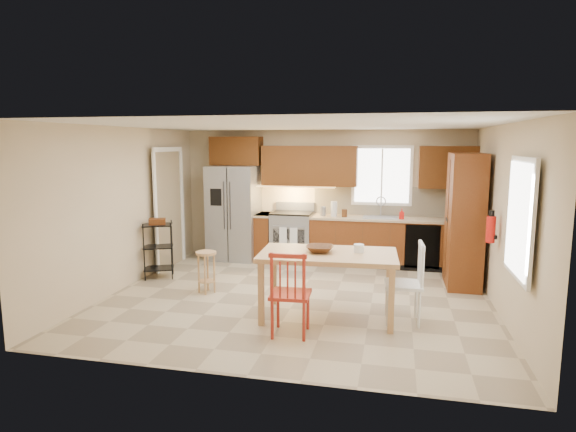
% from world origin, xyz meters
% --- Properties ---
extents(floor, '(5.50, 5.50, 0.00)m').
position_xyz_m(floor, '(0.00, 0.00, 0.00)').
color(floor, tan).
rests_on(floor, ground).
extents(ceiling, '(5.50, 5.00, 0.02)m').
position_xyz_m(ceiling, '(0.00, 0.00, 2.50)').
color(ceiling, silver).
rests_on(ceiling, ground).
extents(wall_back, '(5.50, 0.02, 2.50)m').
position_xyz_m(wall_back, '(0.00, 2.50, 1.25)').
color(wall_back, '#CCB793').
rests_on(wall_back, ground).
extents(wall_front, '(5.50, 0.02, 2.50)m').
position_xyz_m(wall_front, '(0.00, -2.50, 1.25)').
color(wall_front, '#CCB793').
rests_on(wall_front, ground).
extents(wall_left, '(0.02, 5.00, 2.50)m').
position_xyz_m(wall_left, '(-2.75, 0.00, 1.25)').
color(wall_left, '#CCB793').
rests_on(wall_left, ground).
extents(wall_right, '(0.02, 5.00, 2.50)m').
position_xyz_m(wall_right, '(2.75, 0.00, 1.25)').
color(wall_right, '#CCB793').
rests_on(wall_right, ground).
extents(refrigerator, '(0.92, 0.75, 1.82)m').
position_xyz_m(refrigerator, '(-1.70, 2.12, 0.91)').
color(refrigerator, gray).
rests_on(refrigerator, floor).
extents(range_stove, '(0.76, 0.63, 0.92)m').
position_xyz_m(range_stove, '(-0.55, 2.19, 0.46)').
color(range_stove, gray).
rests_on(range_stove, floor).
extents(base_cabinet_narrow, '(0.30, 0.60, 0.90)m').
position_xyz_m(base_cabinet_narrow, '(-1.10, 2.20, 0.45)').
color(base_cabinet_narrow, '#602F11').
rests_on(base_cabinet_narrow, floor).
extents(base_cabinet_run, '(2.92, 0.60, 0.90)m').
position_xyz_m(base_cabinet_run, '(1.29, 2.20, 0.45)').
color(base_cabinet_run, '#602F11').
rests_on(base_cabinet_run, floor).
extents(dishwasher, '(0.60, 0.02, 0.78)m').
position_xyz_m(dishwasher, '(1.85, 1.91, 0.45)').
color(dishwasher, black).
rests_on(dishwasher, floor).
extents(backsplash, '(2.92, 0.03, 0.55)m').
position_xyz_m(backsplash, '(1.29, 2.48, 1.18)').
color(backsplash, beige).
rests_on(backsplash, wall_back).
extents(upper_over_fridge, '(1.00, 0.35, 0.55)m').
position_xyz_m(upper_over_fridge, '(-1.70, 2.33, 2.10)').
color(upper_over_fridge, '#55290E').
rests_on(upper_over_fridge, wall_back).
extents(upper_left_block, '(1.80, 0.35, 0.75)m').
position_xyz_m(upper_left_block, '(-0.25, 2.33, 1.83)').
color(upper_left_block, '#55290E').
rests_on(upper_left_block, wall_back).
extents(upper_right_block, '(1.00, 0.35, 0.75)m').
position_xyz_m(upper_right_block, '(2.25, 2.33, 1.83)').
color(upper_right_block, '#55290E').
rests_on(upper_right_block, wall_back).
extents(window_back, '(1.12, 0.04, 1.12)m').
position_xyz_m(window_back, '(1.10, 2.48, 1.65)').
color(window_back, white).
rests_on(window_back, wall_back).
extents(sink, '(0.62, 0.46, 0.16)m').
position_xyz_m(sink, '(1.10, 2.20, 0.86)').
color(sink, gray).
rests_on(sink, base_cabinet_run).
extents(undercab_glow, '(1.60, 0.30, 0.01)m').
position_xyz_m(undercab_glow, '(-0.55, 2.30, 1.43)').
color(undercab_glow, '#FFBF66').
rests_on(undercab_glow, wall_back).
extents(soap_bottle, '(0.09, 0.09, 0.19)m').
position_xyz_m(soap_bottle, '(1.48, 2.10, 1.00)').
color(soap_bottle, red).
rests_on(soap_bottle, base_cabinet_run).
extents(paper_towel, '(0.12, 0.12, 0.28)m').
position_xyz_m(paper_towel, '(0.25, 2.15, 1.04)').
color(paper_towel, silver).
rests_on(paper_towel, base_cabinet_run).
extents(canister_steel, '(0.11, 0.11, 0.18)m').
position_xyz_m(canister_steel, '(0.05, 2.15, 0.99)').
color(canister_steel, gray).
rests_on(canister_steel, base_cabinet_run).
extents(canister_wood, '(0.10, 0.10, 0.14)m').
position_xyz_m(canister_wood, '(0.45, 2.12, 0.97)').
color(canister_wood, '#522E15').
rests_on(canister_wood, base_cabinet_run).
extents(pantry, '(0.50, 0.95, 2.10)m').
position_xyz_m(pantry, '(2.43, 1.20, 1.05)').
color(pantry, '#602F11').
rests_on(pantry, floor).
extents(fire_extinguisher, '(0.12, 0.12, 0.36)m').
position_xyz_m(fire_extinguisher, '(2.63, 0.15, 1.10)').
color(fire_extinguisher, red).
rests_on(fire_extinguisher, wall_right).
extents(window_right, '(0.04, 1.02, 1.32)m').
position_xyz_m(window_right, '(2.68, -1.15, 1.45)').
color(window_right, white).
rests_on(window_right, wall_right).
extents(doorway, '(0.04, 0.95, 2.10)m').
position_xyz_m(doorway, '(-2.67, 1.30, 1.05)').
color(doorway, '#8C7A59').
rests_on(doorway, wall_left).
extents(dining_table, '(1.79, 1.07, 0.85)m').
position_xyz_m(dining_table, '(0.54, -0.70, 0.42)').
color(dining_table, tan).
rests_on(dining_table, floor).
extents(chair_red, '(0.50, 0.50, 1.02)m').
position_xyz_m(chair_red, '(0.19, -1.35, 0.51)').
color(chair_red, '#A82819').
rests_on(chair_red, floor).
extents(chair_white, '(0.50, 0.50, 1.02)m').
position_xyz_m(chair_white, '(1.49, -0.65, 0.51)').
color(chair_white, silver).
rests_on(chair_white, floor).
extents(table_bowl, '(0.37, 0.37, 0.09)m').
position_xyz_m(table_bowl, '(0.43, -0.70, 0.86)').
color(table_bowl, '#522E15').
rests_on(table_bowl, dining_table).
extents(table_jar, '(0.15, 0.15, 0.17)m').
position_xyz_m(table_jar, '(0.92, -0.59, 0.89)').
color(table_jar, silver).
rests_on(table_jar, dining_table).
extents(bar_stool, '(0.32, 0.32, 0.64)m').
position_xyz_m(bar_stool, '(-1.39, -0.06, 0.32)').
color(bar_stool, tan).
rests_on(bar_stool, floor).
extents(utility_cart, '(0.59, 0.53, 0.96)m').
position_xyz_m(utility_cart, '(-2.50, 0.55, 0.48)').
color(utility_cart, black).
rests_on(utility_cart, floor).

